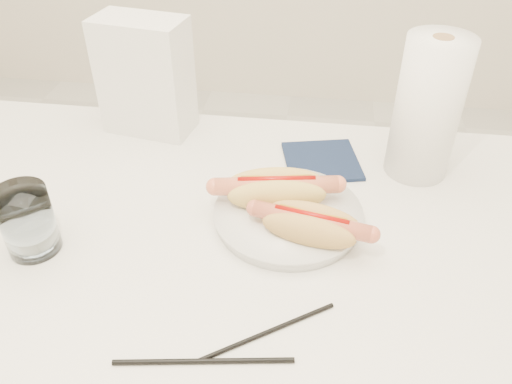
# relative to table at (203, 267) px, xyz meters

# --- Properties ---
(table) EXTENTS (1.20, 0.80, 0.75)m
(table) POSITION_rel_table_xyz_m (0.00, 0.00, 0.00)
(table) COLOR white
(table) RESTS_ON ground
(plate) EXTENTS (0.26, 0.26, 0.02)m
(plate) POSITION_rel_table_xyz_m (0.13, 0.07, 0.07)
(plate) COLOR white
(plate) RESTS_ON table
(hotdog_left) EXTENTS (0.20, 0.10, 0.05)m
(hotdog_left) POSITION_rel_table_xyz_m (0.11, 0.09, 0.10)
(hotdog_left) COLOR #E3BC5B
(hotdog_left) RESTS_ON plate
(hotdog_right) EXTENTS (0.18, 0.10, 0.05)m
(hotdog_right) POSITION_rel_table_xyz_m (0.17, 0.01, 0.10)
(hotdog_right) COLOR tan
(hotdog_right) RESTS_ON plate
(water_glass) EXTENTS (0.08, 0.08, 0.11)m
(water_glass) POSITION_rel_table_xyz_m (-0.25, -0.05, 0.11)
(water_glass) COLOR silver
(water_glass) RESTS_ON table
(chopstick_near) EXTENTS (0.22, 0.04, 0.01)m
(chopstick_near) POSITION_rel_table_xyz_m (0.05, -0.22, 0.06)
(chopstick_near) COLOR black
(chopstick_near) RESTS_ON table
(chopstick_far) EXTENTS (0.17, 0.12, 0.01)m
(chopstick_far) POSITION_rel_table_xyz_m (0.13, -0.16, 0.06)
(chopstick_far) COLOR black
(chopstick_far) RESTS_ON table
(napkin_box) EXTENTS (0.19, 0.12, 0.23)m
(napkin_box) POSITION_rel_table_xyz_m (-0.18, 0.33, 0.18)
(napkin_box) COLOR silver
(napkin_box) RESTS_ON table
(navy_napkin) EXTENTS (0.16, 0.16, 0.01)m
(navy_napkin) POSITION_rel_table_xyz_m (0.18, 0.25, 0.06)
(navy_napkin) COLOR #111D38
(navy_napkin) RESTS_ON table
(paper_towel_roll) EXTENTS (0.12, 0.12, 0.25)m
(paper_towel_roll) POSITION_rel_table_xyz_m (0.35, 0.25, 0.19)
(paper_towel_roll) COLOR white
(paper_towel_roll) RESTS_ON table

